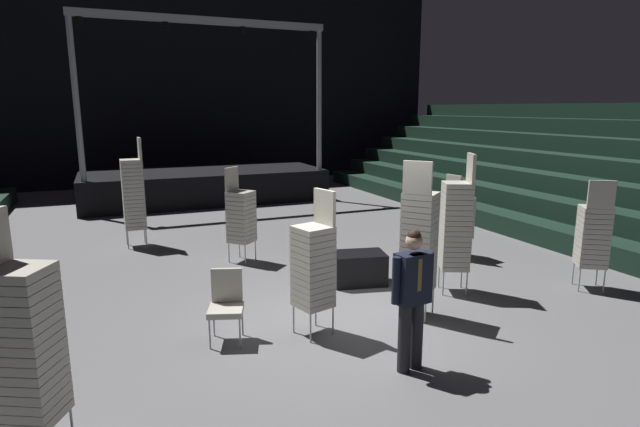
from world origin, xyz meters
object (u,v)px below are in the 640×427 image
(chair_stack_mid_left, at_px, (456,224))
(loose_chair_near_man, at_px, (226,301))
(chair_stack_mid_right, at_px, (419,240))
(chair_stack_rear_centre, at_px, (314,264))
(chair_stack_front_right, at_px, (241,215))
(chair_stack_rear_right, at_px, (26,342))
(equipment_road_case, at_px, (359,268))
(stage_riser, at_px, (204,182))
(chair_stack_mid_centre, at_px, (459,216))
(chair_stack_front_left, at_px, (134,193))
(man_with_tie, at_px, (412,293))
(chair_stack_rear_left, at_px, (593,235))

(chair_stack_mid_left, xyz_separation_m, loose_chair_near_man, (-3.88, -0.33, -0.62))
(chair_stack_mid_right, height_order, chair_stack_rear_centre, chair_stack_mid_right)
(chair_stack_rear_centre, bearing_deg, chair_stack_front_right, -14.51)
(chair_stack_rear_centre, bearing_deg, chair_stack_mid_left, -92.98)
(chair_stack_rear_right, bearing_deg, equipment_road_case, 150.48)
(chair_stack_front_right, bearing_deg, stage_riser, -137.40)
(chair_stack_mid_left, bearing_deg, chair_stack_mid_centre, -14.11)
(chair_stack_mid_right, bearing_deg, chair_stack_front_right, 165.38)
(chair_stack_front_left, xyz_separation_m, chair_stack_mid_right, (3.55, -5.70, -0.04))
(chair_stack_rear_right, bearing_deg, chair_stack_front_left, -162.25)
(chair_stack_mid_centre, bearing_deg, loose_chair_near_man, -75.95)
(chair_stack_rear_right, height_order, equipment_road_case, chair_stack_rear_right)
(chair_stack_front_left, height_order, chair_stack_rear_right, chair_stack_front_left)
(chair_stack_front_right, bearing_deg, man_with_tie, 55.45)
(man_with_tie, bearing_deg, chair_stack_mid_right, -132.58)
(stage_riser, height_order, chair_stack_rear_centre, stage_riser)
(man_with_tie, relative_size, equipment_road_case, 1.88)
(stage_riser, relative_size, chair_stack_mid_right, 3.31)
(chair_stack_mid_left, xyz_separation_m, chair_stack_rear_centre, (-2.76, -0.61, -0.17))
(chair_stack_mid_left, height_order, equipment_road_case, chair_stack_mid_left)
(chair_stack_mid_right, distance_m, chair_stack_rear_right, 4.99)
(chair_stack_mid_centre, relative_size, loose_chair_near_man, 1.81)
(stage_riser, relative_size, chair_stack_rear_right, 3.43)
(stage_riser, xyz_separation_m, chair_stack_rear_right, (-3.68, -12.43, 0.53))
(man_with_tie, xyz_separation_m, chair_stack_rear_centre, (-0.67, 1.34, 0.03))
(man_with_tie, height_order, chair_stack_front_right, chair_stack_front_right)
(chair_stack_rear_left, bearing_deg, chair_stack_rear_right, -136.88)
(stage_riser, relative_size, man_with_tie, 4.52)
(chair_stack_mid_centre, xyz_separation_m, chair_stack_rear_left, (0.85, -2.42, 0.08))
(chair_stack_front_right, distance_m, loose_chair_near_man, 3.58)
(stage_riser, distance_m, chair_stack_mid_right, 11.09)
(chair_stack_rear_right, xyz_separation_m, equipment_road_case, (4.65, 3.01, -0.83))
(chair_stack_rear_right, bearing_deg, chair_stack_rear_left, 126.40)
(equipment_road_case, distance_m, loose_chair_near_man, 2.93)
(chair_stack_mid_left, distance_m, chair_stack_mid_centre, 2.15)
(chair_stack_front_left, distance_m, chair_stack_rear_right, 7.23)
(equipment_road_case, bearing_deg, stage_riser, 95.82)
(chair_stack_front_right, height_order, chair_stack_mid_centre, chair_stack_front_right)
(chair_stack_mid_right, relative_size, equipment_road_case, 2.56)
(chair_stack_rear_left, relative_size, chair_stack_rear_right, 0.85)
(chair_stack_front_right, relative_size, chair_stack_rear_right, 0.85)
(chair_stack_mid_right, bearing_deg, loose_chair_near_man, -135.28)
(chair_stack_front_left, height_order, chair_stack_mid_right, chair_stack_front_left)
(stage_riser, xyz_separation_m, loose_chair_near_man, (-1.65, -10.73, -0.05))
(stage_riser, bearing_deg, chair_stack_rear_right, -106.51)
(man_with_tie, bearing_deg, loose_chair_near_man, -48.66)
(chair_stack_mid_right, distance_m, chair_stack_rear_left, 3.34)
(chair_stack_rear_left, bearing_deg, chair_stack_mid_right, -148.38)
(stage_riser, bearing_deg, chair_stack_rear_left, -68.38)
(chair_stack_rear_right, distance_m, equipment_road_case, 5.60)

